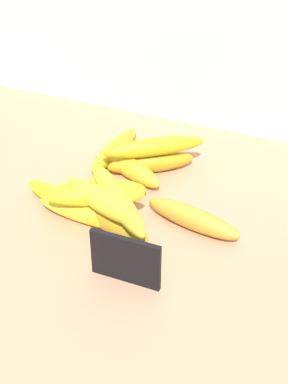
# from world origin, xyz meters

# --- Properties ---
(counter_top) EXTENTS (1.10, 0.76, 0.03)m
(counter_top) POSITION_xyz_m (0.00, 0.00, 0.01)
(counter_top) COLOR #AF785A
(counter_top) RESTS_ON ground
(chalkboard_sign) EXTENTS (0.11, 0.02, 0.08)m
(chalkboard_sign) POSITION_xyz_m (0.08, -0.11, 0.07)
(chalkboard_sign) COLOR black
(chalkboard_sign) RESTS_ON counter_top
(banana_0) EXTENTS (0.16, 0.13, 0.04)m
(banana_0) POSITION_xyz_m (0.01, 0.18, 0.05)
(banana_0) COLOR #A98418
(banana_0) RESTS_ON counter_top
(banana_1) EXTENTS (0.17, 0.11, 0.04)m
(banana_1) POSITION_xyz_m (-0.04, 0.06, 0.05)
(banana_1) COLOR yellow
(banana_1) RESTS_ON counter_top
(banana_2) EXTENTS (0.18, 0.07, 0.04)m
(banana_2) POSITION_xyz_m (0.13, 0.05, 0.05)
(banana_2) COLOR #BB8528
(banana_2) RESTS_ON counter_top
(banana_3) EXTENTS (0.16, 0.10, 0.04)m
(banana_3) POSITION_xyz_m (-0.02, 0.15, 0.05)
(banana_3) COLOR gold
(banana_3) RESTS_ON counter_top
(banana_4) EXTENTS (0.05, 0.17, 0.03)m
(banana_4) POSITION_xyz_m (-0.08, 0.19, 0.05)
(banana_4) COLOR gold
(banana_4) RESTS_ON counter_top
(banana_5) EXTENTS (0.20, 0.09, 0.04)m
(banana_5) POSITION_xyz_m (-0.08, 0.01, 0.05)
(banana_5) COLOR yellow
(banana_5) RESTS_ON counter_top
(banana_6) EXTENTS (0.17, 0.10, 0.04)m
(banana_6) POSITION_xyz_m (0.01, -0.01, 0.05)
(banana_6) COLOR #A78119
(banana_6) RESTS_ON counter_top
(banana_7) EXTENTS (0.19, 0.04, 0.04)m
(banana_7) POSITION_xyz_m (-0.03, -0.01, 0.05)
(banana_7) COLOR yellow
(banana_7) RESTS_ON counter_top
(banana_8) EXTENTS (0.16, 0.10, 0.03)m
(banana_8) POSITION_xyz_m (-0.02, 0.00, 0.08)
(banana_8) COLOR yellow
(banana_8) RESTS_ON banana_7
(banana_9) EXTENTS (0.18, 0.14, 0.03)m
(banana_9) POSITION_xyz_m (0.01, 0.18, 0.09)
(banana_9) COLOR gold
(banana_9) RESTS_ON banana_0
(banana_10) EXTENTS (0.18, 0.10, 0.04)m
(banana_10) POSITION_xyz_m (0.00, -0.01, 0.09)
(banana_10) COLOR yellow
(banana_10) RESTS_ON banana_6
(banana_11) EXTENTS (0.18, 0.17, 0.04)m
(banana_11) POSITION_xyz_m (0.02, -0.00, 0.09)
(banana_11) COLOR gold
(banana_11) RESTS_ON banana_6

